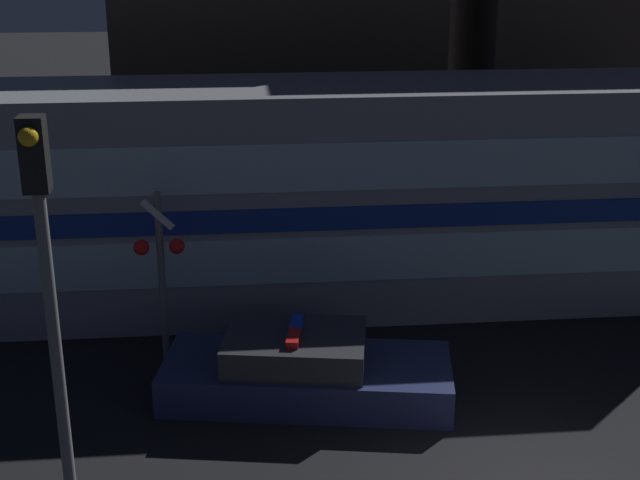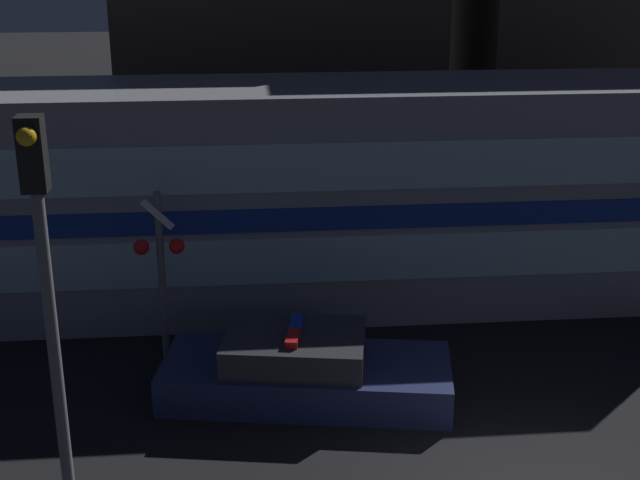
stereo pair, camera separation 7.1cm
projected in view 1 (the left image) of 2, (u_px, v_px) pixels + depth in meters
train at (331, 196)px, 18.28m from camera, size 15.96×3.04×4.59m
police_car at (304, 371)px, 14.95m from camera, size 5.06×2.68×1.27m
crossing_signal_far at (161, 263)px, 15.78m from camera, size 0.89×0.36×3.17m
traffic_light_corner at (47, 276)px, 10.78m from camera, size 0.30×0.46×5.48m
building_left at (277, 35)px, 23.37m from camera, size 8.22×4.05×9.64m
building_center at (593, 9)px, 25.27m from camera, size 7.55×6.86×10.60m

